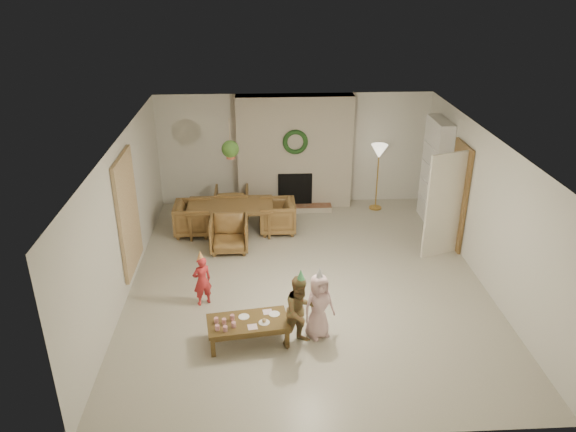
{
  "coord_description": "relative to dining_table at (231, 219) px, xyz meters",
  "views": [
    {
      "loc": [
        -0.76,
        -8.21,
        5.01
      ],
      "look_at": [
        -0.3,
        0.4,
        1.05
      ],
      "focal_mm": 34.38,
      "sensor_mm": 36.0,
      "label": 1
    }
  ],
  "objects": [
    {
      "name": "dining_table",
      "position": [
        0.0,
        0.0,
        0.0
      ],
      "size": [
        1.72,
        0.96,
        0.6
      ],
      "primitive_type": "imported",
      "rotation": [
        0.0,
        0.0,
        0.0
      ],
      "color": "brown",
      "rests_on": "floor"
    },
    {
      "name": "coffee_leg_fl",
      "position": [
        -0.09,
        -3.91,
        -0.15
      ],
      "size": [
        0.07,
        0.07,
        0.3
      ],
      "primitive_type": "cube",
      "rotation": [
        0.0,
        0.0,
        0.14
      ],
      "color": "brown",
      "rests_on": "floor"
    },
    {
      "name": "party_hat_pink",
      "position": [
        1.42,
        -3.51,
        0.75
      ],
      "size": [
        0.16,
        0.16,
        0.18
      ],
      "primitive_type": "cone",
      "rotation": [
        0.0,
        0.0,
        0.28
      ],
      "color": "silver",
      "rests_on": "child_pink"
    },
    {
      "name": "coffee_leg_fr",
      "position": [
        0.95,
        -3.77,
        -0.15
      ],
      "size": [
        0.07,
        0.07,
        0.3
      ],
      "primitive_type": "cube",
      "rotation": [
        0.0,
        0.0,
        0.14
      ],
      "color": "brown",
      "rests_on": "floor"
    },
    {
      "name": "door_leaf",
      "position": [
        3.96,
        -1.13,
        0.7
      ],
      "size": [
        0.77,
        0.32,
        2.0
      ],
      "primitive_type": "cube",
      "rotation": [
        0.0,
        0.0,
        -1.22
      ],
      "color": "beige",
      "rests_on": "floor"
    },
    {
      "name": "dining_chair_near",
      "position": [
        0.0,
        -0.75,
        0.03
      ],
      "size": [
        0.71,
        0.73,
        0.67
      ],
      "primitive_type": "imported",
      "rotation": [
        0.0,
        0.0,
        0.0
      ],
      "color": "brown",
      "rests_on": "floor"
    },
    {
      "name": "floor_lamp_post",
      "position": [
        3.19,
        1.05,
        0.39
      ],
      "size": [
        0.03,
        0.03,
        1.33
      ],
      "primitive_type": "cylinder",
      "color": "gold",
      "rests_on": "floor"
    },
    {
      "name": "cup_c",
      "position": [
        0.08,
        -3.83,
        0.1
      ],
      "size": [
        0.07,
        0.07,
        0.08
      ],
      "primitive_type": "cylinder",
      "rotation": [
        0.0,
        0.0,
        0.14
      ],
      "color": "silver",
      "rests_on": "coffee_table_top"
    },
    {
      "name": "curtain_panel",
      "position": [
        -1.58,
        -1.75,
        0.95
      ],
      "size": [
        0.06,
        1.2,
        2.0
      ],
      "primitive_type": "cube",
      "color": "beige",
      "rests_on": "wall_left"
    },
    {
      "name": "books_row_mid",
      "position": [
        4.18,
        0.4,
        0.69
      ],
      "size": [
        0.2,
        0.44,
        0.24
      ],
      "primitive_type": "cube",
      "color": "#224F80",
      "rests_on": "bookshelf_shelf_b"
    },
    {
      "name": "cup_d",
      "position": [
        0.06,
        -3.65,
        0.1
      ],
      "size": [
        0.07,
        0.07,
        0.08
      ],
      "primitive_type": "cylinder",
      "rotation": [
        0.0,
        0.0,
        0.14
      ],
      "color": "silver",
      "rests_on": "coffee_table_top"
    },
    {
      "name": "coffee_table_top",
      "position": [
        0.39,
        -3.61,
        0.03
      ],
      "size": [
        1.23,
        0.74,
        0.05
      ],
      "primitive_type": "cube",
      "rotation": [
        0.0,
        0.0,
        0.14
      ],
      "color": "brown",
      "rests_on": "floor"
    },
    {
      "name": "cup_b",
      "position": [
        -0.05,
        -3.63,
        0.1
      ],
      "size": [
        0.07,
        0.07,
        0.08
      ],
      "primitive_type": "cylinder",
      "rotation": [
        0.0,
        0.0,
        0.14
      ],
      "color": "silver",
      "rests_on": "coffee_table_top"
    },
    {
      "name": "books_row_upper",
      "position": [
        4.18,
        0.25,
        1.08
      ],
      "size": [
        0.2,
        0.36,
        0.22
      ],
      "primitive_type": "cube",
      "color": "#A47123",
      "rests_on": "bookshelf_shelf_c"
    },
    {
      "name": "wall_left",
      "position": [
        -1.62,
        -1.95,
        0.95
      ],
      "size": [
        0.0,
        7.0,
        7.0
      ],
      "primitive_type": "plane",
      "rotation": [
        1.57,
        0.0,
        1.57
      ],
      "color": "silver",
      "rests_on": "floor"
    },
    {
      "name": "coffee_leg_br",
      "position": [
        0.88,
        -3.3,
        -0.15
      ],
      "size": [
        0.07,
        0.07,
        0.3
      ],
      "primitive_type": "cube",
      "rotation": [
        0.0,
        0.0,
        0.14
      ],
      "color": "brown",
      "rests_on": "floor"
    },
    {
      "name": "bookshelf_shelf_d",
      "position": [
        4.2,
        0.35,
        1.35
      ],
      "size": [
        0.3,
        0.92,
        0.03
      ],
      "primitive_type": "cube",
      "color": "white",
      "rests_on": "bookshelf_carcass"
    },
    {
      "name": "books_row_lower",
      "position": [
        4.18,
        0.2,
        0.29
      ],
      "size": [
        0.2,
        0.4,
        0.24
      ],
      "primitive_type": "cube",
      "color": "#B63021",
      "rests_on": "bookshelf_shelf_a"
    },
    {
      "name": "ceiling",
      "position": [
        1.38,
        -1.95,
        2.2
      ],
      "size": [
        7.0,
        7.0,
        0.0
      ],
      "primitive_type": "plane",
      "rotation": [
        3.14,
        0.0,
        0.0
      ],
      "color": "white",
      "rests_on": "wall_back"
    },
    {
      "name": "fireplace_firebox",
      "position": [
        1.38,
        1.17,
        0.15
      ],
      "size": [
        0.75,
        0.12,
        0.75
      ],
      "primitive_type": "cube",
      "color": "black",
      "rests_on": "floor"
    },
    {
      "name": "wall_back",
      "position": [
        1.38,
        1.55,
        0.95
      ],
      "size": [
        7.0,
        0.0,
        7.0
      ],
      "primitive_type": "plane",
      "rotation": [
        1.57,
        0.0,
        0.0
      ],
      "color": "silver",
      "rests_on": "floor"
    },
    {
      "name": "cup_f",
      "position": [
        0.17,
        -3.57,
        0.1
      ],
      "size": [
        0.07,
        0.07,
        0.08
      ],
      "primitive_type": "cylinder",
      "rotation": [
        0.0,
        0.0,
        0.14
      ],
      "color": "silver",
      "rests_on": "coffee_table_top"
    },
    {
      "name": "hanging_plant_foliage",
      "position": [
        0.08,
        -0.45,
        1.62
      ],
      "size": [
        0.32,
        0.32,
        0.32
      ],
      "primitive_type": "sphere",
      "color": "#2B4E1A",
      "rests_on": "hanging_plant_pot"
    },
    {
      "name": "child_pink",
      "position": [
        1.42,
        -3.51,
        0.21
      ],
      "size": [
        0.59,
        0.51,
        1.02
      ],
      "primitive_type": "imported",
      "rotation": [
        0.0,
        0.0,
        0.45
      ],
      "color": "beige",
      "rests_on": "floor"
    },
    {
      "name": "dining_chair_right",
      "position": [
        0.94,
        0.0,
        0.03
      ],
      "size": [
        0.73,
        0.71,
        0.67
      ],
      "primitive_type": "imported",
      "rotation": [
        0.0,
        0.0,
        -1.57
      ],
      "color": "brown",
      "rests_on": "floor"
    },
    {
      "name": "door_frame",
      "position": [
        4.34,
        -0.75,
        0.72
      ],
      "size": [
        0.05,
        0.86,
        2.04
      ],
      "primitive_type": "cube",
      "color": "brown",
      "rests_on": "floor"
    },
    {
      "name": "plate_b",
      "position": [
        0.63,
        -3.66,
        0.06
      ],
      "size": [
        0.18,
        0.18,
        0.01
      ],
      "primitive_type": "cylinder",
      "rotation": [
        0.0,
        0.0,
        0.14
      ],
      "color": "white",
      "rests_on": "coffee_table_top"
    },
    {
      "name": "plate_a",
      "position": [
        0.34,
        -3.51,
        0.06
      ],
      "size": [
        0.18,
        0.18,
        0.01
      ],
      "primitive_type": "cylinder",
      "rotation": [
        0.0,
        0.0,
        0.14
      ],
      "color": "white",
      "rests_on": "coffee_table_top"
    },
    {
      "name": "fireplace_wreath",
      "position": [
        1.38,
        1.12,
        1.25
      ],
      "size": [
        0.54,
        0.1,
        0.54
      ],
      "primitive_type": "torus",
      "rotation": [
        1.57,
        0.0,
        0.0
      ],
      "color": "#183D16",
      "rests_on": "fireplace_mass"
    },
    {
      "name": "hanging_plant_pot",
      "position": [
        0.08,
        -0.45,
        1.5
      ],
      "size": [
        0.16,
        0.16,
        0.12
      ],
      "primitive_type": "cylinder",
      "color": "#9D4B32",
      "rests_on": "hanging_plant_cord"
    },
    {
      "name": "coffee_table_apron",
      "position": [
        0.39,
        -3.61,
        -0.03
      ],
      "size": [
        1.13,
        0.64,
        0.07
      ],
      "primitive_type": "cube",
      "rotation": [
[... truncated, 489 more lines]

